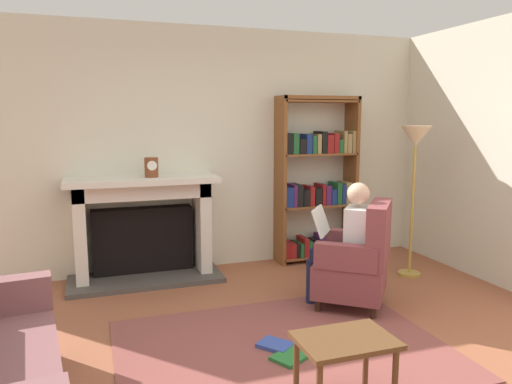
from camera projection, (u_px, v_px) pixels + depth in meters
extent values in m
plane|color=#98553A|center=(299.00, 369.00, 3.32)|extent=(14.00, 14.00, 0.00)
cube|color=beige|center=(209.00, 149.00, 5.50)|extent=(5.60, 0.10, 2.70)
cube|color=beige|center=(482.00, 152.00, 5.13)|extent=(0.10, 5.20, 2.70)
cube|color=brown|center=(282.00, 349.00, 3.60)|extent=(2.40, 1.80, 0.01)
cube|color=#4C4742|center=(146.00, 279.00, 5.10)|extent=(1.58, 0.64, 0.05)
cube|color=black|center=(143.00, 239.00, 5.25)|extent=(1.06, 0.20, 0.70)
cube|color=silver|center=(81.00, 236.00, 4.92)|extent=(0.12, 0.44, 1.04)
cube|color=silver|center=(202.00, 227.00, 5.32)|extent=(0.12, 0.44, 1.04)
cube|color=silver|center=(142.00, 190.00, 5.06)|extent=(1.38, 0.44, 0.16)
cube|color=silver|center=(142.00, 180.00, 4.98)|extent=(1.54, 0.56, 0.06)
cylinder|color=brown|center=(151.00, 167.00, 4.97)|extent=(0.14, 0.14, 0.20)
cylinder|color=white|center=(152.00, 166.00, 4.91)|extent=(0.10, 0.01, 0.10)
cube|color=brown|center=(280.00, 181.00, 5.61)|extent=(0.04, 0.32, 1.95)
cube|color=brown|center=(351.00, 178.00, 5.91)|extent=(0.04, 0.32, 1.95)
cube|color=brown|center=(318.00, 98.00, 5.62)|extent=(0.97, 0.32, 0.04)
cube|color=brown|center=(315.00, 254.00, 5.90)|extent=(0.93, 0.32, 0.02)
cube|color=maroon|center=(284.00, 249.00, 5.75)|extent=(0.06, 0.26, 0.18)
cube|color=maroon|center=(290.00, 249.00, 5.77)|extent=(0.07, 0.26, 0.18)
cube|color=black|center=(294.00, 249.00, 5.79)|extent=(0.04, 0.26, 0.17)
cube|color=#1E592D|center=(298.00, 249.00, 5.80)|extent=(0.04, 0.26, 0.16)
cube|color=maroon|center=(303.00, 246.00, 5.82)|extent=(0.06, 0.26, 0.22)
cube|color=#1E592D|center=(307.00, 247.00, 5.84)|extent=(0.05, 0.26, 0.18)
cube|color=black|center=(310.00, 247.00, 5.85)|extent=(0.04, 0.26, 0.17)
cube|color=black|center=(315.00, 246.00, 5.87)|extent=(0.06, 0.26, 0.18)
cube|color=#4C1E59|center=(321.00, 244.00, 5.89)|extent=(0.07, 0.26, 0.24)
cube|color=navy|center=(326.00, 246.00, 5.92)|extent=(0.06, 0.26, 0.17)
cube|color=#1E592D|center=(330.00, 245.00, 5.94)|extent=(0.06, 0.26, 0.18)
cube|color=maroon|center=(334.00, 243.00, 5.95)|extent=(0.04, 0.26, 0.21)
cube|color=#997F4C|center=(339.00, 242.00, 5.97)|extent=(0.07, 0.26, 0.22)
cube|color=navy|center=(345.00, 241.00, 6.00)|extent=(0.09, 0.26, 0.25)
cube|color=brown|center=(316.00, 205.00, 5.81)|extent=(0.93, 0.32, 0.02)
cube|color=navy|center=(286.00, 196.00, 5.65)|extent=(0.09, 0.26, 0.23)
cube|color=#4C1E59|center=(292.00, 195.00, 5.67)|extent=(0.04, 0.26, 0.26)
cube|color=black|center=(296.00, 195.00, 5.69)|extent=(0.07, 0.26, 0.25)
cube|color=black|center=(303.00, 197.00, 5.72)|extent=(0.08, 0.26, 0.19)
cube|color=maroon|center=(308.00, 195.00, 5.74)|extent=(0.06, 0.26, 0.23)
cube|color=black|center=(314.00, 196.00, 5.77)|extent=(0.08, 0.26, 0.20)
cube|color=maroon|center=(320.00, 194.00, 5.79)|extent=(0.04, 0.26, 0.24)
cube|color=#4C1E59|center=(324.00, 194.00, 5.81)|extent=(0.06, 0.26, 0.23)
cube|color=navy|center=(330.00, 196.00, 5.84)|extent=(0.06, 0.26, 0.18)
cube|color=#1E592D|center=(335.00, 193.00, 5.86)|extent=(0.06, 0.26, 0.26)
cube|color=navy|center=(340.00, 193.00, 5.88)|extent=(0.05, 0.26, 0.23)
cube|color=#997F4C|center=(344.00, 192.00, 5.90)|extent=(0.07, 0.26, 0.26)
cube|color=brown|center=(317.00, 154.00, 5.71)|extent=(0.93, 0.32, 0.02)
cube|color=black|center=(286.00, 144.00, 5.56)|extent=(0.07, 0.26, 0.23)
cube|color=#1E592D|center=(292.00, 143.00, 5.58)|extent=(0.07, 0.26, 0.24)
cube|color=black|center=(299.00, 146.00, 5.62)|extent=(0.08, 0.26, 0.17)
cube|color=navy|center=(305.00, 144.00, 5.64)|extent=(0.07, 0.26, 0.23)
cube|color=#1E592D|center=(310.00, 144.00, 5.66)|extent=(0.05, 0.26, 0.20)
cube|color=#997F4C|center=(315.00, 144.00, 5.68)|extent=(0.05, 0.26, 0.22)
cube|color=black|center=(320.00, 142.00, 5.70)|extent=(0.06, 0.26, 0.25)
cube|color=maroon|center=(326.00, 144.00, 5.72)|extent=(0.08, 0.26, 0.21)
cube|color=maroon|center=(332.00, 143.00, 5.75)|extent=(0.06, 0.26, 0.23)
cube|color=#1E592D|center=(337.00, 146.00, 5.77)|extent=(0.05, 0.26, 0.16)
cube|color=#997F4C|center=(341.00, 142.00, 5.78)|extent=(0.04, 0.26, 0.26)
cube|color=#997F4C|center=(345.00, 143.00, 5.80)|extent=(0.06, 0.26, 0.22)
cube|color=#997F4C|center=(351.00, 141.00, 5.83)|extent=(0.08, 0.26, 0.26)
cube|color=brown|center=(318.00, 101.00, 5.62)|extent=(0.93, 0.32, 0.02)
cylinder|color=#331E14|center=(329.00, 287.00, 4.76)|extent=(0.05, 0.05, 0.12)
cylinder|color=#331E14|center=(318.00, 306.00, 4.28)|extent=(0.05, 0.05, 0.12)
cylinder|color=#331E14|center=(379.00, 293.00, 4.60)|extent=(0.05, 0.05, 0.12)
cylinder|color=#331E14|center=(373.00, 313.00, 4.12)|extent=(0.05, 0.05, 0.12)
cube|color=brown|center=(350.00, 277.00, 4.41)|extent=(0.87, 0.87, 0.30)
cube|color=brown|center=(379.00, 234.00, 4.27)|extent=(0.52, 0.60, 0.55)
cube|color=brown|center=(355.00, 242.00, 4.62)|extent=(0.50, 0.43, 0.22)
cube|color=brown|center=(346.00, 257.00, 4.12)|extent=(0.50, 0.43, 0.22)
cube|color=silver|center=(357.00, 235.00, 4.33)|extent=(0.36, 0.37, 0.50)
sphere|color=#D8AD8C|center=(358.00, 194.00, 4.28)|extent=(0.20, 0.20, 0.20)
cube|color=#191E3F|center=(336.00, 252.00, 4.51)|extent=(0.39, 0.34, 0.12)
cube|color=#191E3F|center=(333.00, 256.00, 4.36)|extent=(0.39, 0.34, 0.12)
cylinder|color=#191E3F|center=(315.00, 277.00, 4.61)|extent=(0.10, 0.10, 0.42)
cylinder|color=#191E3F|center=(312.00, 282.00, 4.46)|extent=(0.10, 0.10, 0.42)
cube|color=white|center=(321.00, 221.00, 4.43)|extent=(0.31, 0.35, 0.25)
cube|color=brown|center=(345.00, 340.00, 2.79)|extent=(0.56, 0.39, 0.03)
cylinder|color=brown|center=(395.00, 383.00, 2.75)|extent=(0.04, 0.04, 0.42)
cylinder|color=brown|center=(296.00, 371.00, 2.89)|extent=(0.04, 0.04, 0.42)
cylinder|color=brown|center=(366.00, 358.00, 3.04)|extent=(0.04, 0.04, 0.42)
cube|color=#334CA5|center=(275.00, 345.00, 3.61)|extent=(0.29, 0.30, 0.03)
cube|color=#267233|center=(291.00, 356.00, 3.44)|extent=(0.33, 0.30, 0.03)
cylinder|color=#B7933F|center=(409.00, 273.00, 5.31)|extent=(0.24, 0.24, 0.03)
cylinder|color=#B7933F|center=(412.00, 210.00, 5.21)|extent=(0.03, 0.03, 1.38)
cone|color=beige|center=(416.00, 136.00, 5.09)|extent=(0.32, 0.32, 0.22)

